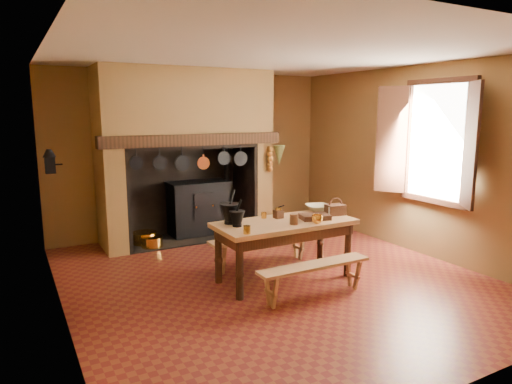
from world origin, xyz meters
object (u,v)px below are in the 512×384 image
wicker_basket (335,209)px  work_table (285,230)px  iron_range (199,207)px  bench_front (314,272)px  mixing_bowl (318,208)px  coffee_grinder (278,213)px

wicker_basket → work_table: bearing=-173.9°
iron_range → bench_front: size_ratio=1.12×
work_table → bench_front: work_table is taller
iron_range → mixing_bowl: 2.45m
bench_front → mixing_bowl: bearing=52.1°
coffee_grinder → wicker_basket: size_ratio=0.62×
wicker_basket → iron_range: bearing=117.4°
mixing_bowl → iron_range: bearing=111.2°
bench_front → coffee_grinder: (0.01, 0.83, 0.53)m
coffee_grinder → mixing_bowl: bearing=7.5°
bench_front → work_table: bearing=90.0°
work_table → coffee_grinder: bearing=85.3°
work_table → wicker_basket: wicker_basket is taller
bench_front → wicker_basket: bearing=38.7°
coffee_grinder → wicker_basket: (0.77, -0.20, 0.01)m
iron_range → work_table: iron_range is taller
iron_range → bench_front: iron_range is taller
coffee_grinder → iron_range: bearing=92.2°
iron_range → wicker_basket: size_ratio=5.98×
bench_front → coffee_grinder: bearing=89.0°
iron_range → coffee_grinder: iron_range is taller
iron_range → wicker_basket: (0.92, -2.58, 0.36)m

